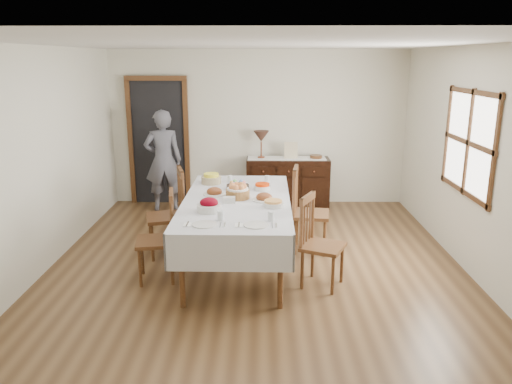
{
  "coord_description": "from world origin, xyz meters",
  "views": [
    {
      "loc": [
        0.07,
        -5.49,
        2.45
      ],
      "look_at": [
        0.0,
        0.1,
        0.95
      ],
      "focal_mm": 35.0,
      "sensor_mm": 36.0,
      "label": 1
    }
  ],
  "objects_px": {
    "chair_left_near": "(160,236)",
    "table_lamp": "(261,137)",
    "dining_table": "(237,207)",
    "chair_left_far": "(170,212)",
    "sideboard": "(288,182)",
    "chair_right_near": "(318,241)",
    "person": "(163,157)",
    "chair_right_far": "(306,209)"
  },
  "relations": [
    {
      "from": "chair_left_near",
      "to": "table_lamp",
      "type": "height_order",
      "value": "table_lamp"
    },
    {
      "from": "dining_table",
      "to": "chair_left_far",
      "type": "xyz_separation_m",
      "value": [
        -0.87,
        0.39,
        -0.18
      ]
    },
    {
      "from": "dining_table",
      "to": "chair_left_far",
      "type": "distance_m",
      "value": 0.97
    },
    {
      "from": "chair_left_far",
      "to": "sideboard",
      "type": "bearing_deg",
      "value": 128.0
    },
    {
      "from": "dining_table",
      "to": "chair_right_near",
      "type": "height_order",
      "value": "chair_right_near"
    },
    {
      "from": "person",
      "to": "table_lamp",
      "type": "relative_size",
      "value": 3.86
    },
    {
      "from": "chair_right_far",
      "to": "sideboard",
      "type": "xyz_separation_m",
      "value": [
        -0.14,
        2.03,
        -0.15
      ]
    },
    {
      "from": "chair_right_far",
      "to": "sideboard",
      "type": "relative_size",
      "value": 0.81
    },
    {
      "from": "dining_table",
      "to": "person",
      "type": "xyz_separation_m",
      "value": [
        -1.32,
        2.35,
        0.14
      ]
    },
    {
      "from": "table_lamp",
      "to": "person",
      "type": "bearing_deg",
      "value": -171.56
    },
    {
      "from": "chair_right_near",
      "to": "table_lamp",
      "type": "height_order",
      "value": "table_lamp"
    },
    {
      "from": "sideboard",
      "to": "table_lamp",
      "type": "height_order",
      "value": "table_lamp"
    },
    {
      "from": "chair_left_far",
      "to": "person",
      "type": "bearing_deg",
      "value": 177.23
    },
    {
      "from": "dining_table",
      "to": "chair_right_far",
      "type": "xyz_separation_m",
      "value": [
        0.87,
        0.54,
        -0.18
      ]
    },
    {
      "from": "sideboard",
      "to": "person",
      "type": "bearing_deg",
      "value": -174.03
    },
    {
      "from": "dining_table",
      "to": "sideboard",
      "type": "xyz_separation_m",
      "value": [
        0.73,
        2.57,
        -0.33
      ]
    },
    {
      "from": "chair_right_near",
      "to": "chair_right_far",
      "type": "height_order",
      "value": "chair_right_far"
    },
    {
      "from": "chair_left_far",
      "to": "table_lamp",
      "type": "relative_size",
      "value": 2.44
    },
    {
      "from": "dining_table",
      "to": "chair_left_far",
      "type": "relative_size",
      "value": 2.2
    },
    {
      "from": "dining_table",
      "to": "table_lamp",
      "type": "bearing_deg",
      "value": 84.35
    },
    {
      "from": "table_lamp",
      "to": "sideboard",
      "type": "bearing_deg",
      "value": -2.96
    },
    {
      "from": "chair_right_far",
      "to": "chair_right_near",
      "type": "bearing_deg",
      "value": -169.87
    },
    {
      "from": "chair_left_near",
      "to": "sideboard",
      "type": "distance_m",
      "value": 3.34
    },
    {
      "from": "chair_right_near",
      "to": "person",
      "type": "distance_m",
      "value": 3.64
    },
    {
      "from": "dining_table",
      "to": "chair_right_near",
      "type": "relative_size",
      "value": 2.41
    },
    {
      "from": "chair_right_far",
      "to": "table_lamp",
      "type": "distance_m",
      "value": 2.22
    },
    {
      "from": "chair_right_near",
      "to": "person",
      "type": "relative_size",
      "value": 0.58
    },
    {
      "from": "chair_left_near",
      "to": "chair_right_far",
      "type": "relative_size",
      "value": 0.93
    },
    {
      "from": "sideboard",
      "to": "person",
      "type": "height_order",
      "value": "person"
    },
    {
      "from": "dining_table",
      "to": "chair_right_near",
      "type": "xyz_separation_m",
      "value": [
        0.92,
        -0.5,
        -0.23
      ]
    },
    {
      "from": "sideboard",
      "to": "chair_right_far",
      "type": "bearing_deg",
      "value": -85.98
    },
    {
      "from": "table_lamp",
      "to": "dining_table",
      "type": "bearing_deg",
      "value": -96.19
    },
    {
      "from": "dining_table",
      "to": "sideboard",
      "type": "distance_m",
      "value": 2.69
    },
    {
      "from": "sideboard",
      "to": "person",
      "type": "xyz_separation_m",
      "value": [
        -2.05,
        -0.21,
        0.47
      ]
    },
    {
      "from": "dining_table",
      "to": "table_lamp",
      "type": "xyz_separation_m",
      "value": [
        0.28,
        2.59,
        0.44
      ]
    },
    {
      "from": "chair_left_near",
      "to": "person",
      "type": "bearing_deg",
      "value": -179.52
    },
    {
      "from": "chair_right_far",
      "to": "chair_left_near",
      "type": "bearing_deg",
      "value": 125.78
    },
    {
      "from": "chair_right_near",
      "to": "chair_right_far",
      "type": "bearing_deg",
      "value": 27.22
    },
    {
      "from": "dining_table",
      "to": "table_lamp",
      "type": "height_order",
      "value": "table_lamp"
    },
    {
      "from": "chair_right_far",
      "to": "person",
      "type": "bearing_deg",
      "value": 58.11
    },
    {
      "from": "chair_left_far",
      "to": "dining_table",
      "type": "bearing_deg",
      "value": 50.22
    },
    {
      "from": "sideboard",
      "to": "table_lamp",
      "type": "xyz_separation_m",
      "value": [
        -0.45,
        0.02,
        0.77
      ]
    }
  ]
}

